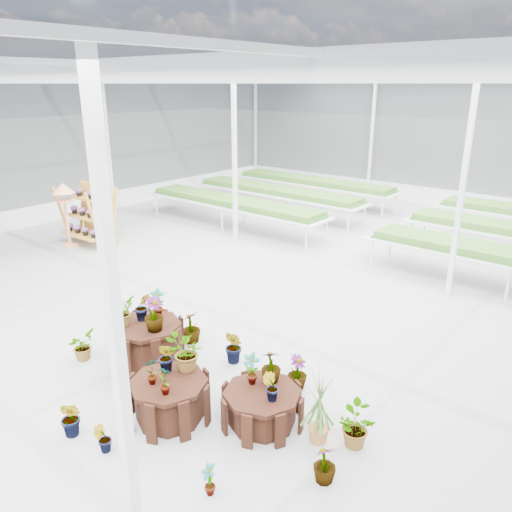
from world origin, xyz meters
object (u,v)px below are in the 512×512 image
Objects in this scene: plinth_mid at (169,399)px; bird_table at (66,215)px; plinth_low at (262,407)px; shelf_rack at (88,216)px; plinth_tall at (147,346)px.

bird_table reaches higher than plinth_mid.
shelf_rack is (-8.48, 2.91, 0.58)m from plinth_low.
bird_table is at bearing 158.85° from plinth_tall.
plinth_mid is (1.20, -0.60, -0.10)m from plinth_tall.
plinth_tall reaches higher than plinth_mid.
plinth_mid is at bearing -28.28° from shelf_rack.
plinth_mid is at bearing -145.01° from plinth_low.
plinth_tall is at bearing 153.43° from plinth_mid.
plinth_tall is at bearing -28.80° from bird_table.
shelf_rack is at bearing 154.23° from plinth_mid.
bird_table reaches higher than plinth_tall.
plinth_mid is 8.32m from shelf_rack.
shelf_rack is at bearing 161.05° from plinth_low.
plinth_low is 8.98m from shelf_rack.
plinth_mid is at bearing -29.67° from bird_table.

